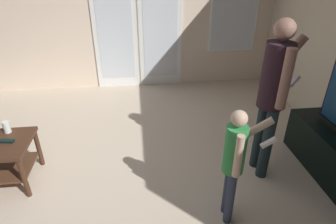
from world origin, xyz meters
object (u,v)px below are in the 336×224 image
object	(u,v)px
cup_near_edge	(7,127)
tv_remote_black	(5,141)
person_child	(235,158)
person_adult	(274,89)

from	to	relation	value
cup_near_edge	tv_remote_black	size ratio (longest dim) A/B	0.76
person_child	cup_near_edge	bearing A→B (deg)	156.93
person_adult	cup_near_edge	size ratio (longest dim) A/B	13.11
person_adult	tv_remote_black	distance (m)	2.73
person_adult	cup_near_edge	xyz separation A→B (m)	(-2.72, 0.33, -0.44)
person_child	tv_remote_black	bearing A→B (deg)	160.93
cup_near_edge	person_child	bearing A→B (deg)	-23.07
person_child	tv_remote_black	size ratio (longest dim) A/B	6.63
person_adult	cup_near_edge	distance (m)	2.78
person_child	person_adult	bearing A→B (deg)	47.35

